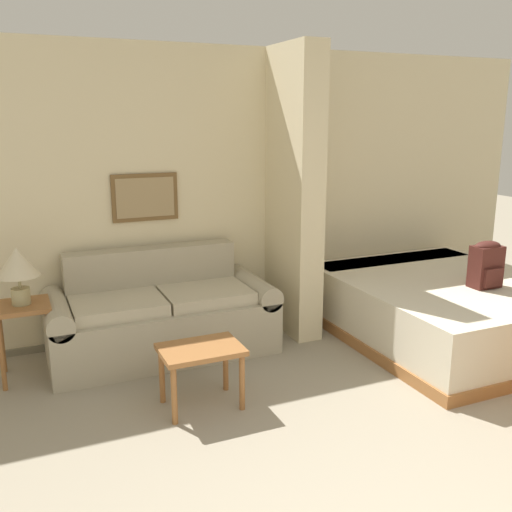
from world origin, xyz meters
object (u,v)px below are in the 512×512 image
couch (161,316)px  backpack (487,264)px  bed (445,307)px  table_lamp (18,265)px  coffee_table (201,357)px

couch → backpack: (2.60, -1.01, 0.44)m
couch → bed: 2.58m
table_lamp → backpack: (3.68, -0.95, -0.15)m
couch → backpack: backpack is taller
coffee_table → bed: bearing=8.2°
coffee_table → backpack: backpack is taller
couch → backpack: bearing=-21.3°
couch → coffee_table: 1.05m
backpack → coffee_table: bearing=-179.3°
table_lamp → backpack: bearing=-14.4°
couch → bed: (2.49, -0.69, -0.04)m
coffee_table → table_lamp: table_lamp is taller
coffee_table → backpack: (2.59, 0.03, 0.39)m
coffee_table → table_lamp: (-1.10, 0.98, 0.53)m
table_lamp → bed: size_ratio=0.21×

